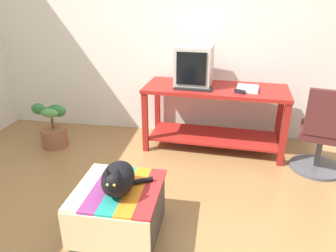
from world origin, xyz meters
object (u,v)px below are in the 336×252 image
object	(u,v)px
tv_monitor	(194,66)
keyboard	(193,88)
book	(248,89)
ottoman_with_blanket	(119,211)
desk	(215,107)
office_chair	(322,137)
stapler	(240,91)
cat	(118,179)
potted_plant	(53,128)

from	to	relation	value
tv_monitor	keyboard	distance (m)	0.27
book	ottoman_with_blanket	world-z (taller)	book
desk	office_chair	size ratio (longest dim) A/B	1.79
ottoman_with_blanket	stapler	xyz separation A→B (m)	(0.88, 1.39, 0.55)
tv_monitor	office_chair	world-z (taller)	tv_monitor
cat	stapler	size ratio (longest dim) A/B	3.43
ottoman_with_blanket	office_chair	size ratio (longest dim) A/B	0.70
keyboard	stapler	world-z (taller)	stapler
tv_monitor	cat	world-z (taller)	tv_monitor
tv_monitor	ottoman_with_blanket	xyz separation A→B (m)	(-0.38, -1.63, -0.74)
book	ottoman_with_blanket	distance (m)	1.87
keyboard	tv_monitor	bearing A→B (deg)	98.07
office_chair	stapler	xyz separation A→B (m)	(-0.82, 0.20, 0.36)
desk	tv_monitor	world-z (taller)	tv_monitor
book	potted_plant	distance (m)	2.24
tv_monitor	office_chair	distance (m)	1.49
cat	stapler	distance (m)	1.69
book	office_chair	distance (m)	0.87
tv_monitor	stapler	bearing A→B (deg)	-22.48
potted_plant	ottoman_with_blanket	bearing A→B (deg)	-46.94
book	tv_monitor	bearing A→B (deg)	175.15
desk	office_chair	bearing A→B (deg)	-16.23
potted_plant	stapler	size ratio (longest dim) A/B	4.97
ottoman_with_blanket	cat	xyz separation A→B (m)	(0.02, -0.05, 0.31)
tv_monitor	book	xyz separation A→B (m)	(0.58, -0.12, -0.20)
ottoman_with_blanket	office_chair	xyz separation A→B (m)	(1.69, 1.19, 0.19)
keyboard	book	distance (m)	0.57
desk	tv_monitor	xyz separation A→B (m)	(-0.25, 0.05, 0.44)
book	cat	distance (m)	1.83
desk	keyboard	bearing A→B (deg)	-148.88
keyboard	book	size ratio (longest dim) A/B	1.66
stapler	cat	bearing A→B (deg)	179.61
tv_monitor	potted_plant	distance (m)	1.77
keyboard	office_chair	xyz separation A→B (m)	(1.30, -0.26, -0.35)
book	potted_plant	bearing A→B (deg)	-167.33
ottoman_with_blanket	tv_monitor	bearing A→B (deg)	76.78
desk	tv_monitor	size ratio (longest dim) A/B	3.51
keyboard	office_chair	world-z (taller)	office_chair
keyboard	ottoman_with_blanket	xyz separation A→B (m)	(-0.39, -1.45, -0.54)
desk	potted_plant	bearing A→B (deg)	-167.64
potted_plant	keyboard	bearing A→B (deg)	5.72
tv_monitor	ottoman_with_blanket	world-z (taller)	tv_monitor
book	keyboard	bearing A→B (deg)	-167.35
desk	cat	distance (m)	1.73
desk	cat	world-z (taller)	desk
ottoman_with_blanket	stapler	bearing A→B (deg)	57.68
potted_plant	office_chair	bearing A→B (deg)	-1.95
book	ottoman_with_blanket	bearing A→B (deg)	-115.64
office_chair	cat	bearing A→B (deg)	50.86
office_chair	desk	bearing A→B (deg)	-5.50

